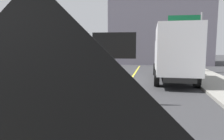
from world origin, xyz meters
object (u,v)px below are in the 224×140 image
object	(u,v)px
pickup_car	(71,82)
traffic_cone_mid_lane	(118,117)
arrow_board_trailer	(114,92)
box_truck	(174,52)
highway_guide_sign	(191,32)

from	to	relation	value
pickup_car	traffic_cone_mid_lane	xyz separation A→B (m)	(2.52, -2.84, -0.38)
arrow_board_trailer	box_truck	size ratio (longest dim) A/B	0.38
arrow_board_trailer	box_truck	world-z (taller)	box_truck
box_truck	pickup_car	bearing A→B (deg)	-132.15
arrow_board_trailer	traffic_cone_mid_lane	distance (m)	2.21
arrow_board_trailer	box_truck	distance (m)	6.61
arrow_board_trailer	pickup_car	world-z (taller)	arrow_board_trailer
arrow_board_trailer	highway_guide_sign	size ratio (longest dim) A/B	0.54
highway_guide_sign	box_truck	bearing A→B (deg)	-111.24
box_truck	pickup_car	xyz separation A→B (m)	(-4.70, -5.19, -1.13)
highway_guide_sign	traffic_cone_mid_lane	size ratio (longest dim) A/B	7.79
pickup_car	traffic_cone_mid_lane	distance (m)	3.82
traffic_cone_mid_lane	arrow_board_trailer	bearing A→B (deg)	103.52
arrow_board_trailer	pickup_car	distance (m)	2.14
pickup_car	highway_guide_sign	xyz separation A→B (m)	(6.54, 9.92, 2.73)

